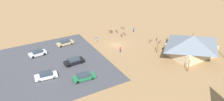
{
  "coord_description": "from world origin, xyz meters",
  "views": [
    {
      "loc": [
        27.16,
        45.28,
        24.99
      ],
      "look_at": [
        3.95,
        4.5,
        1.2
      ],
      "focal_mm": 33.46,
      "sensor_mm": 36.0,
      "label": 1
    }
  ],
  "objects_px": {
    "bicycle_orange_yard_front": "(169,39)",
    "visitor_at_bikes": "(120,49)",
    "bicycle_red_yard_center": "(124,34)",
    "bicycle_purple_trailside": "(110,31)",
    "car_white_front_row": "(46,75)",
    "lot_sign": "(96,39)",
    "bicycle_blue_lone_west": "(122,36)",
    "car_silver_mid_lot": "(38,53)",
    "bicycle_black_yard_left": "(116,31)",
    "bicycle_silver_mid_cluster": "(160,42)",
    "car_green_aisle_side": "(84,77)",
    "car_black_far_end": "(74,61)",
    "trash_bin": "(111,32)",
    "bike_pavilion": "(192,44)",
    "bicycle_teal_yard_right": "(123,28)",
    "visitor_near_lot": "(134,29)",
    "car_tan_end_stall": "(65,43)",
    "bicycle_yellow_edge_north": "(157,39)",
    "bicycle_green_near_porch": "(151,41)"
  },
  "relations": [
    {
      "from": "bicycle_orange_yard_front",
      "to": "visitor_at_bikes",
      "type": "bearing_deg",
      "value": -2.07
    },
    {
      "from": "bicycle_red_yard_center",
      "to": "visitor_at_bikes",
      "type": "xyz_separation_m",
      "value": [
        7.06,
        9.2,
        0.54
      ]
    },
    {
      "from": "bicycle_purple_trailside",
      "to": "car_white_front_row",
      "type": "bearing_deg",
      "value": 33.07
    },
    {
      "from": "lot_sign",
      "to": "bicycle_blue_lone_west",
      "type": "relative_size",
      "value": 1.29
    },
    {
      "from": "car_silver_mid_lot",
      "to": "bicycle_black_yard_left",
      "type": "bearing_deg",
      "value": -171.72
    },
    {
      "from": "bicycle_silver_mid_cluster",
      "to": "car_green_aisle_side",
      "type": "height_order",
      "value": "car_green_aisle_side"
    },
    {
      "from": "bicycle_silver_mid_cluster",
      "to": "car_white_front_row",
      "type": "distance_m",
      "value": 32.62
    },
    {
      "from": "bicycle_orange_yard_front",
      "to": "car_black_far_end",
      "type": "height_order",
      "value": "car_black_far_end"
    },
    {
      "from": "trash_bin",
      "to": "car_white_front_row",
      "type": "height_order",
      "value": "car_white_front_row"
    },
    {
      "from": "bike_pavilion",
      "to": "bicycle_blue_lone_west",
      "type": "distance_m",
      "value": 20.77
    },
    {
      "from": "bicycle_teal_yard_right",
      "to": "bicycle_purple_trailside",
      "type": "distance_m",
      "value": 5.17
    },
    {
      "from": "lot_sign",
      "to": "bicycle_teal_yard_right",
      "type": "bearing_deg",
      "value": -153.37
    },
    {
      "from": "car_silver_mid_lot",
      "to": "visitor_near_lot",
      "type": "bearing_deg",
      "value": -177.48
    },
    {
      "from": "car_tan_end_stall",
      "to": "car_silver_mid_lot",
      "type": "bearing_deg",
      "value": 18.07
    },
    {
      "from": "trash_bin",
      "to": "bicycle_teal_yard_right",
      "type": "xyz_separation_m",
      "value": [
        -5.13,
        -1.34,
        -0.1
      ]
    },
    {
      "from": "lot_sign",
      "to": "bicycle_teal_yard_right",
      "type": "distance_m",
      "value": 14.3
    },
    {
      "from": "bicycle_orange_yard_front",
      "to": "bicycle_yellow_edge_north",
      "type": "height_order",
      "value": "bicycle_yellow_edge_north"
    },
    {
      "from": "trash_bin",
      "to": "visitor_at_bikes",
      "type": "height_order",
      "value": "visitor_at_bikes"
    },
    {
      "from": "bicycle_teal_yard_right",
      "to": "lot_sign",
      "type": "bearing_deg",
      "value": 26.63
    },
    {
      "from": "car_black_far_end",
      "to": "visitor_near_lot",
      "type": "xyz_separation_m",
      "value": [
        -23.81,
        -9.76,
        0.14
      ]
    },
    {
      "from": "bicycle_teal_yard_right",
      "to": "bicycle_black_yard_left",
      "type": "relative_size",
      "value": 0.95
    },
    {
      "from": "bicycle_black_yard_left",
      "to": "bicycle_purple_trailside",
      "type": "relative_size",
      "value": 1.02
    },
    {
      "from": "car_green_aisle_side",
      "to": "bike_pavilion",
      "type": "bearing_deg",
      "value": 173.26
    },
    {
      "from": "bicycle_purple_trailside",
      "to": "car_tan_end_stall",
      "type": "bearing_deg",
      "value": 7.29
    },
    {
      "from": "car_silver_mid_lot",
      "to": "car_green_aisle_side",
      "type": "relative_size",
      "value": 0.92
    },
    {
      "from": "lot_sign",
      "to": "bicycle_yellow_edge_north",
      "type": "xyz_separation_m",
      "value": [
        -16.41,
        6.54,
        -1.02
      ]
    },
    {
      "from": "bicycle_yellow_edge_north",
      "to": "bicycle_purple_trailside",
      "type": "distance_m",
      "value": 14.98
    },
    {
      "from": "bike_pavilion",
      "to": "lot_sign",
      "type": "height_order",
      "value": "bike_pavilion"
    },
    {
      "from": "bicycle_red_yard_center",
      "to": "bicycle_yellow_edge_north",
      "type": "relative_size",
      "value": 1.3
    },
    {
      "from": "bicycle_silver_mid_cluster",
      "to": "bicycle_orange_yard_front",
      "type": "xyz_separation_m",
      "value": [
        -3.64,
        -0.27,
        -0.02
      ]
    },
    {
      "from": "bike_pavilion",
      "to": "bicycle_yellow_edge_north",
      "type": "distance_m",
      "value": 11.62
    },
    {
      "from": "bicycle_red_yard_center",
      "to": "bicycle_blue_lone_west",
      "type": "xyz_separation_m",
      "value": [
        1.5,
        0.84,
        0.02
      ]
    },
    {
      "from": "car_green_aisle_side",
      "to": "visitor_near_lot",
      "type": "relative_size",
      "value": 2.81
    },
    {
      "from": "bicycle_orange_yard_front",
      "to": "bike_pavilion",
      "type": "bearing_deg",
      "value": 78.62
    },
    {
      "from": "bicycle_red_yard_center",
      "to": "bicycle_orange_yard_front",
      "type": "bearing_deg",
      "value": 133.39
    },
    {
      "from": "bike_pavilion",
      "to": "bicycle_teal_yard_right",
      "type": "distance_m",
      "value": 24.82
    },
    {
      "from": "bike_pavilion",
      "to": "bicycle_orange_yard_front",
      "type": "relative_size",
      "value": 8.86
    },
    {
      "from": "lot_sign",
      "to": "bicycle_blue_lone_west",
      "type": "distance_m",
      "value": 8.96
    },
    {
      "from": "visitor_at_bikes",
      "to": "car_silver_mid_lot",
      "type": "bearing_deg",
      "value": -23.91
    },
    {
      "from": "bicycle_red_yard_center",
      "to": "car_black_far_end",
      "type": "xyz_separation_m",
      "value": [
        19.78,
        9.1,
        0.4
      ]
    },
    {
      "from": "bicycle_blue_lone_west",
      "to": "bicycle_purple_trailside",
      "type": "height_order",
      "value": "bicycle_purple_trailside"
    },
    {
      "from": "trash_bin",
      "to": "bicycle_black_yard_left",
      "type": "xyz_separation_m",
      "value": [
        -1.74,
        0.37,
        -0.07
      ]
    },
    {
      "from": "bike_pavilion",
      "to": "car_tan_end_stall",
      "type": "relative_size",
      "value": 2.76
    },
    {
      "from": "car_black_far_end",
      "to": "bike_pavilion",
      "type": "bearing_deg",
      "value": 159.07
    },
    {
      "from": "bicycle_yellow_edge_north",
      "to": "visitor_near_lot",
      "type": "bearing_deg",
      "value": -77.2
    },
    {
      "from": "bicycle_orange_yard_front",
      "to": "car_black_far_end",
      "type": "bearing_deg",
      "value": -1.36
    },
    {
      "from": "bicycle_orange_yard_front",
      "to": "car_tan_end_stall",
      "type": "distance_m",
      "value": 29.93
    },
    {
      "from": "bicycle_teal_yard_right",
      "to": "car_green_aisle_side",
      "type": "relative_size",
      "value": 0.34
    },
    {
      "from": "bicycle_black_yard_left",
      "to": "car_green_aisle_side",
      "type": "bearing_deg",
      "value": 44.92
    },
    {
      "from": "car_green_aisle_side",
      "to": "bicycle_green_near_porch",
      "type": "bearing_deg",
      "value": -161.58
    }
  ]
}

